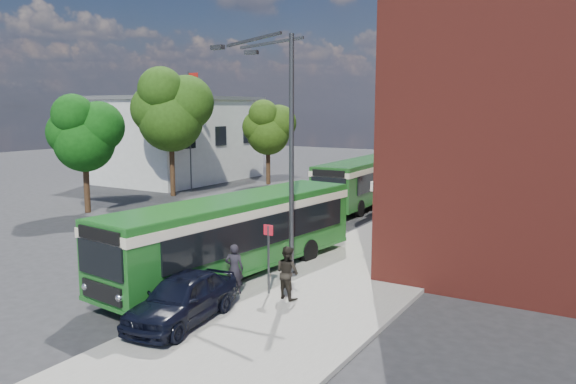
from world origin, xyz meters
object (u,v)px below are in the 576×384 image
Objects in this scene: street_lamp at (283,152)px; bus_front at (236,229)px; bus_rear at (366,178)px; parked_car at (182,298)px.

street_lamp reaches higher than bus_front.
street_lamp is at bearing 24.13° from bus_front.
bus_rear is (-1.94, 17.01, -0.00)m from bus_front.
bus_front is at bearing -155.87° from street_lamp.
street_lamp is at bearing -77.60° from bus_rear.
street_lamp is 16.93m from bus_rear.
street_lamp is 0.74× the size of bus_front.
bus_rear is (-3.58, 16.28, -2.96)m from street_lamp.
bus_rear is 2.74× the size of parked_car.
bus_front is at bearing -83.49° from bus_rear.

